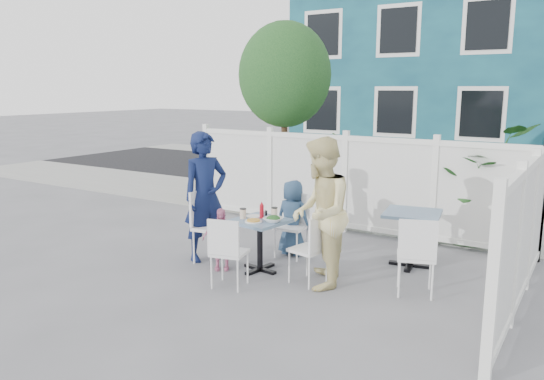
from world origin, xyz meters
The scene contains 30 objects.
ground centered at (0.00, 0.00, 0.00)m, with size 80.00×80.00×0.00m, color slate.
near_sidewalk centered at (0.00, 3.80, 0.01)m, with size 24.00×2.60×0.01m, color gray.
street centered at (0.00, 7.50, 0.00)m, with size 24.00×5.00×0.01m, color black.
far_sidewalk centered at (0.00, 10.60, 0.01)m, with size 24.00×1.60×0.01m, color gray.
building centered at (-0.50, 14.00, 3.00)m, with size 11.00×6.00×6.00m.
fence_back centered at (0.10, 2.40, 0.78)m, with size 5.86×0.08×1.60m.
fence_right centered at (3.00, 0.60, 0.78)m, with size 0.08×3.66×1.60m.
tree centered at (-1.60, 3.30, 2.59)m, with size 1.80×1.62×3.59m.
utility_cabinet centered at (-2.78, 4.00, 0.67)m, with size 0.72×0.52×1.34m, color #C99314.
potted_shrub_a centered at (-0.10, 3.10, 0.79)m, with size 0.89×0.89×1.58m, color #133919.
potted_shrub_b centered at (1.99, 3.00, 0.92)m, with size 1.66×1.44×1.84m, color #133919.
main_table centered at (-0.03, 0.05, 0.53)m, with size 0.74×0.74×0.69m.
spare_table centered at (1.59, 1.26, 0.58)m, with size 0.82×0.82×0.75m.
chair_left centered at (-0.87, 0.01, 0.58)m, with size 0.50×0.51×0.99m.
chair_right centered at (0.79, -0.02, 0.50)m, with size 0.45×0.46×0.87m.
chair_back centered at (0.02, 0.85, 0.52)m, with size 0.43×0.41×0.89m.
chair_near centered at (-0.01, -0.68, 0.50)m, with size 0.47×0.46×0.86m.
chair_spare centered at (1.96, 0.27, 0.54)m, with size 0.53×0.52×0.93m.
man centered at (-0.92, 0.06, 0.89)m, with size 0.65×0.43×1.78m, color #0F1942.
woman centered at (0.87, -0.01, 0.90)m, with size 0.88×0.68×1.80m, color gold.
boy centered at (-0.01, 0.88, 0.54)m, with size 0.53×0.34×1.08m, color navy.
toddler centered at (-0.48, -0.18, 0.41)m, with size 0.48×0.20×0.83m, color pink.
plate_main centered at (-0.03, -0.09, 0.69)m, with size 0.22×0.22×0.01m, color white.
plate_side centered at (-0.18, 0.14, 0.69)m, with size 0.21×0.21×0.01m, color white.
salad_bowl centered at (0.18, 0.04, 0.71)m, with size 0.24×0.24×0.06m, color white.
coffee_cup_a centered at (-0.25, -0.01, 0.75)m, with size 0.08×0.08×0.12m, color beige.
coffee_cup_b centered at (0.06, 0.27, 0.75)m, with size 0.08×0.08×0.12m, color beige.
ketchup_bottle centered at (-0.05, 0.14, 0.77)m, with size 0.05×0.05×0.18m, color #AC0D1C.
salt_shaker centered at (-0.11, 0.30, 0.72)m, with size 0.03×0.03×0.07m, color white.
pepper_shaker centered at (-0.08, 0.29, 0.72)m, with size 0.03×0.03×0.07m, color black.
Camera 1 is at (3.63, -5.48, 2.36)m, focal length 35.00 mm.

